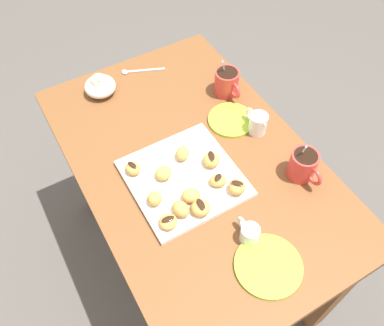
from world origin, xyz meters
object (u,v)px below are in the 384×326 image
Objects in this scene: coffee_mug_red_right at (303,165)px; beignet_0 at (163,173)px; beignet_5 at (133,169)px; beignet_6 at (237,187)px; coffee_mug_red_left at (227,82)px; ice_cream_bowl at (100,85)px; beignet_1 at (201,208)px; cream_pitcher_white at (257,122)px; beignet_4 at (211,160)px; beignet_3 at (181,209)px; beignet_7 at (182,153)px; beignet_10 at (168,222)px; saucer_lime_right at (268,266)px; pastry_plate_square at (184,178)px; beignet_2 at (218,181)px; beignet_9 at (191,196)px; saucer_lime_left at (231,120)px; beignet_8 at (155,199)px; dining_table at (194,185)px; chocolate_sauce_pitcher at (249,233)px.

coffee_mug_red_right reaches higher than beignet_0.
beignet_6 reaches higher than beignet_5.
beignet_0 is (0.22, -0.37, -0.02)m from coffee_mug_red_left.
ice_cream_bowl reaches higher than beignet_1.
cream_pitcher_white reaches higher than beignet_4.
coffee_mug_red_left is 0.52m from beignet_3.
coffee_mug_red_left is 2.57× the size of beignet_1.
beignet_7 is at bearing -56.49° from coffee_mug_red_left.
beignet_7 is 0.98× the size of beignet_10.
beignet_6 is at bearing -29.10° from coffee_mug_red_left.
beignet_5 is 0.93× the size of beignet_10.
beignet_1 is at bearing 25.93° from beignet_5.
beignet_7 reaches higher than beignet_10.
ice_cream_bowl is 2.04× the size of beignet_4.
saucer_lime_right is at bearing 26.39° from beignet_3.
beignet_3 reaches higher than pastry_plate_square.
beignet_7 is at bearing -162.95° from beignet_2.
cream_pitcher_white reaches higher than beignet_9.
saucer_lime_left is 3.01× the size of beignet_6.
beignet_10 is at bearing -143.75° from saucer_lime_right.
beignet_4 is at bearing 19.28° from ice_cream_bowl.
beignet_2 is at bearing -36.63° from coffee_mug_red_left.
pastry_plate_square is 0.07m from beignet_0.
beignet_4 is 0.21m from beignet_8.
beignet_0 is (0.10, -0.31, 0.03)m from saucer_lime_left.
saucer_lime_left is (-0.08, -0.05, -0.03)m from cream_pitcher_white.
beignet_2 is at bearing 120.90° from beignet_1.
pastry_plate_square reaches higher than dining_table.
beignet_0 is 0.99× the size of beignet_6.
beignet_2 is at bearing 51.00° from beignet_0.
pastry_plate_square is 0.31m from cream_pitcher_white.
beignet_3 is 0.08m from beignet_8.
beignet_3 is at bearing -54.25° from saucer_lime_left.
coffee_mug_red_left is at bearing 128.71° from pastry_plate_square.
beignet_7 is at bearing 141.13° from beignet_10.
pastry_plate_square is at bearing 59.50° from beignet_0.
beignet_10 is (0.12, -0.21, -0.01)m from beignet_4.
beignet_5 is at bearing -119.85° from coffee_mug_red_right.
beignet_6 is 0.22m from beignet_10.
saucer_lime_left is at bearing 127.10° from beignet_9.
coffee_mug_red_right is at bearing 84.25° from beignet_10.
chocolate_sauce_pitcher is 1.92× the size of beignet_5.
beignet_8 is (-0.07, -0.05, -0.00)m from beignet_3.
chocolate_sauce_pitcher is at bearing -8.48° from beignet_4.
saucer_lime_right is (0.09, -0.00, -0.03)m from chocolate_sauce_pitcher.
coffee_mug_red_left is 2.74× the size of beignet_0.
beignet_1 is at bearing -87.29° from beignet_6.
coffee_mug_red_left is 1.28× the size of ice_cream_bowl.
coffee_mug_red_right reaches higher than beignet_2.
coffee_mug_red_right is 0.41m from beignet_0.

